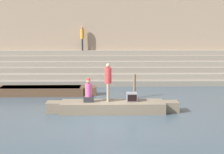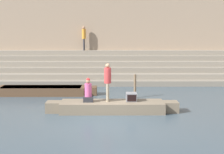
{
  "view_description": "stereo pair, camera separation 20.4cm",
  "coord_description": "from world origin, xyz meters",
  "px_view_note": "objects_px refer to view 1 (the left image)",
  "views": [
    {
      "loc": [
        -0.09,
        -12.05,
        3.63
      ],
      "look_at": [
        0.19,
        2.4,
        1.36
      ],
      "focal_mm": 50.0,
      "sensor_mm": 36.0,
      "label": 1
    },
    {
      "loc": [
        0.12,
        -12.06,
        3.63
      ],
      "look_at": [
        0.19,
        2.4,
        1.36
      ],
      "focal_mm": 50.0,
      "sensor_mm": 36.0,
      "label": 2
    }
  ],
  "objects_px": {
    "person_rowing": "(89,92)",
    "tv_set": "(132,97)",
    "mooring_post": "(135,86)",
    "rowboat_main": "(113,106)",
    "moored_boat_shore": "(41,91)",
    "person_on_steps": "(82,36)",
    "person_standing": "(108,79)"
  },
  "relations": [
    {
      "from": "person_rowing",
      "to": "person_on_steps",
      "type": "xyz_separation_m",
      "value": [
        -0.95,
        9.53,
        2.17
      ]
    },
    {
      "from": "rowboat_main",
      "to": "person_standing",
      "type": "bearing_deg",
      "value": 159.53
    },
    {
      "from": "person_rowing",
      "to": "mooring_post",
      "type": "height_order",
      "value": "person_rowing"
    },
    {
      "from": "rowboat_main",
      "to": "person_on_steps",
      "type": "height_order",
      "value": "person_on_steps"
    },
    {
      "from": "rowboat_main",
      "to": "tv_set",
      "type": "relative_size",
      "value": 12.12
    },
    {
      "from": "rowboat_main",
      "to": "person_rowing",
      "type": "xyz_separation_m",
      "value": [
        -1.04,
        -0.02,
        0.65
      ]
    },
    {
      "from": "rowboat_main",
      "to": "person_standing",
      "type": "relative_size",
      "value": 3.44
    },
    {
      "from": "rowboat_main",
      "to": "tv_set",
      "type": "height_order",
      "value": "tv_set"
    },
    {
      "from": "mooring_post",
      "to": "person_on_steps",
      "type": "xyz_separation_m",
      "value": [
        -3.21,
        6.75,
        2.43
      ]
    },
    {
      "from": "person_standing",
      "to": "person_rowing",
      "type": "height_order",
      "value": "person_standing"
    },
    {
      "from": "rowboat_main",
      "to": "person_rowing",
      "type": "bearing_deg",
      "value": -178.21
    },
    {
      "from": "moored_boat_shore",
      "to": "person_standing",
      "type": "bearing_deg",
      "value": -43.95
    },
    {
      "from": "person_rowing",
      "to": "tv_set",
      "type": "relative_size",
      "value": 2.22
    },
    {
      "from": "tv_set",
      "to": "mooring_post",
      "type": "xyz_separation_m",
      "value": [
        0.37,
        2.66,
        -0.02
      ]
    },
    {
      "from": "person_on_steps",
      "to": "moored_boat_shore",
      "type": "bearing_deg",
      "value": -15.96
    },
    {
      "from": "rowboat_main",
      "to": "person_rowing",
      "type": "distance_m",
      "value": 1.22
    },
    {
      "from": "tv_set",
      "to": "person_on_steps",
      "type": "bearing_deg",
      "value": 111.61
    },
    {
      "from": "person_rowing",
      "to": "moored_boat_shore",
      "type": "relative_size",
      "value": 0.17
    },
    {
      "from": "rowboat_main",
      "to": "moored_boat_shore",
      "type": "relative_size",
      "value": 0.94
    },
    {
      "from": "moored_boat_shore",
      "to": "person_on_steps",
      "type": "relative_size",
      "value": 3.48
    },
    {
      "from": "person_on_steps",
      "to": "person_rowing",
      "type": "bearing_deg",
      "value": 7.4
    },
    {
      "from": "tv_set",
      "to": "mooring_post",
      "type": "relative_size",
      "value": 0.38
    },
    {
      "from": "tv_set",
      "to": "person_on_steps",
      "type": "height_order",
      "value": "person_on_steps"
    },
    {
      "from": "person_standing",
      "to": "moored_boat_shore",
      "type": "bearing_deg",
      "value": 131.65
    },
    {
      "from": "person_rowing",
      "to": "person_on_steps",
      "type": "relative_size",
      "value": 0.6
    },
    {
      "from": "person_on_steps",
      "to": "rowboat_main",
      "type": "bearing_deg",
      "value": 13.52
    },
    {
      "from": "rowboat_main",
      "to": "person_on_steps",
      "type": "xyz_separation_m",
      "value": [
        -1.99,
        9.51,
        2.81
      ]
    },
    {
      "from": "person_rowing",
      "to": "moored_boat_shore",
      "type": "height_order",
      "value": "person_rowing"
    },
    {
      "from": "mooring_post",
      "to": "person_on_steps",
      "type": "relative_size",
      "value": 0.72
    },
    {
      "from": "mooring_post",
      "to": "person_on_steps",
      "type": "bearing_deg",
      "value": 115.4
    },
    {
      "from": "rowboat_main",
      "to": "mooring_post",
      "type": "relative_size",
      "value": 4.58
    },
    {
      "from": "person_standing",
      "to": "tv_set",
      "type": "bearing_deg",
      "value": -3.15
    }
  ]
}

